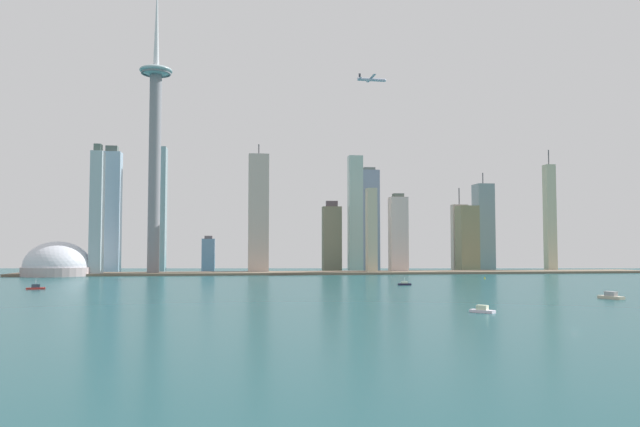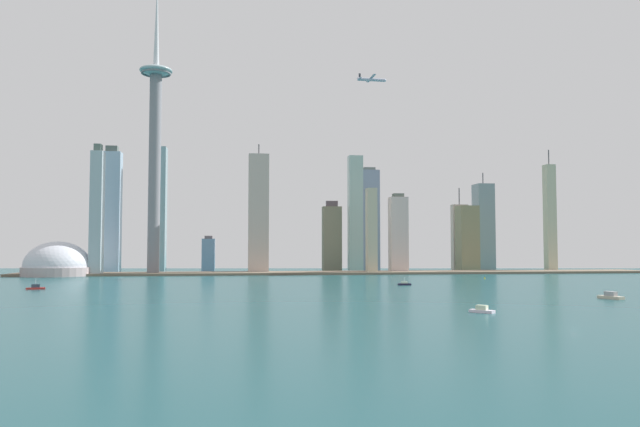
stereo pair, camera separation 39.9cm
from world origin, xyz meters
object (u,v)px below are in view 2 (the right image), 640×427
(skyscraper_10, at_px, (369,220))
(skyscraper_13, at_px, (398,234))
(skyscraper_1, at_px, (97,212))
(skyscraper_7, at_px, (259,214))
(observation_tower, at_px, (155,134))
(skyscraper_2, at_px, (208,255))
(skyscraper_6, at_px, (111,211))
(airplane, at_px, (372,80))
(skyscraper_12, at_px, (484,227))
(skyscraper_4, at_px, (467,239))
(boat_0, at_px, (36,288))
(skyscraper_9, at_px, (332,238))
(skyscraper_5, at_px, (550,218))
(skyscraper_11, at_px, (371,231))
(skyscraper_0, at_px, (460,237))
(skyscraper_8, at_px, (159,210))
(skyscraper_3, at_px, (355,213))
(boat_2, at_px, (404,284))
(boat_1, at_px, (482,310))
(boat_3, at_px, (611,296))
(channel_buoy_2, at_px, (485,278))
(stadium_dome, at_px, (57,268))

(skyscraper_10, distance_m, skyscraper_13, 96.29)
(skyscraper_1, xyz_separation_m, skyscraper_7, (193.45, 35.12, 1.25))
(observation_tower, bearing_deg, skyscraper_2, 57.11)
(skyscraper_6, bearing_deg, airplane, -18.21)
(skyscraper_2, xyz_separation_m, skyscraper_12, (400.10, -10.02, 39.93))
(skyscraper_4, height_order, skyscraper_10, skyscraper_10)
(observation_tower, relative_size, boat_0, 25.66)
(observation_tower, height_order, skyscraper_7, observation_tower)
(skyscraper_9, bearing_deg, skyscraper_5, -11.48)
(skyscraper_7, distance_m, skyscraper_13, 185.66)
(skyscraper_11, bearing_deg, skyscraper_13, 24.80)
(observation_tower, height_order, skyscraper_0, observation_tower)
(skyscraper_4, bearing_deg, skyscraper_1, -171.84)
(skyscraper_2, height_order, skyscraper_8, skyscraper_8)
(skyscraper_2, bearing_deg, skyscraper_8, -159.59)
(skyscraper_3, distance_m, boat_2, 330.69)
(skyscraper_2, relative_size, skyscraper_12, 0.35)
(skyscraper_7, bearing_deg, skyscraper_1, -169.71)
(airplane, bearing_deg, skyscraper_8, 152.28)
(skyscraper_8, bearing_deg, skyscraper_13, -11.16)
(skyscraper_12, bearing_deg, boat_1, -112.66)
(boat_0, bearing_deg, skyscraper_12, -160.89)
(skyscraper_1, height_order, skyscraper_13, skyscraper_1)
(skyscraper_3, relative_size, skyscraper_13, 1.55)
(skyscraper_4, xyz_separation_m, skyscraper_5, (114.24, -18.67, 29.25))
(skyscraper_0, xyz_separation_m, boat_3, (-88.72, -510.32, -47.04))
(skyscraper_10, xyz_separation_m, channel_buoy_2, (69.04, -256.41, -72.80))
(skyscraper_12, relative_size, boat_3, 8.15)
(skyscraper_0, xyz_separation_m, skyscraper_8, (-432.92, -26.61, 35.93))
(skyscraper_7, relative_size, boat_0, 11.39)
(skyscraper_13, bearing_deg, skyscraper_8, 168.84)
(channel_buoy_2, bearing_deg, skyscraper_11, 121.66)
(skyscraper_3, distance_m, boat_0, 473.03)
(skyscraper_3, bearing_deg, skyscraper_8, 179.59)
(skyscraper_5, distance_m, skyscraper_7, 409.16)
(boat_2, height_order, boat_3, boat_2)
(skyscraper_0, relative_size, boat_2, 10.58)
(observation_tower, relative_size, boat_1, 30.25)
(skyscraper_13, distance_m, airplane, 204.61)
(skyscraper_9, relative_size, skyscraper_10, 0.67)
(observation_tower, bearing_deg, skyscraper_6, 139.98)
(skyscraper_3, bearing_deg, skyscraper_2, 172.71)
(skyscraper_2, bearing_deg, skyscraper_7, -50.22)
(observation_tower, bearing_deg, boat_3, -50.25)
(stadium_dome, xyz_separation_m, skyscraper_1, (43.39, 1.04, 66.37))
(stadium_dome, bearing_deg, airplane, -5.57)
(skyscraper_4, distance_m, skyscraper_5, 119.40)
(boat_0, bearing_deg, skyscraper_8, -114.11)
(skyscraper_7, bearing_deg, skyscraper_5, 2.27)
(observation_tower, distance_m, skyscraper_3, 291.64)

